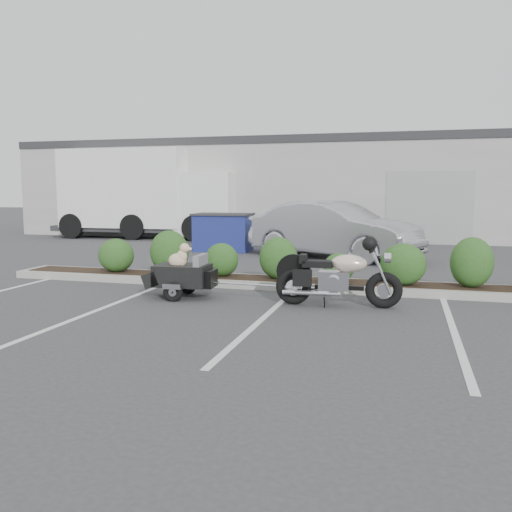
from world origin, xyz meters
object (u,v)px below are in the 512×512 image
(delivery_truck, at_px, (150,196))
(pet_trailer, at_px, (182,274))
(sedan, at_px, (334,230))
(motorcycle, at_px, (338,278))
(dumpster, at_px, (223,232))

(delivery_truck, bearing_deg, pet_trailer, -63.51)
(sedan, relative_size, delivery_truck, 0.62)
(motorcycle, relative_size, sedan, 0.43)
(sedan, bearing_deg, dumpster, 97.69)
(pet_trailer, relative_size, dumpster, 0.90)
(pet_trailer, bearing_deg, motorcycle, -3.80)
(motorcycle, xyz_separation_m, pet_trailer, (-2.78, 0.02, -0.06))
(pet_trailer, bearing_deg, sedan, 70.34)
(delivery_truck, bearing_deg, sedan, -33.67)
(pet_trailer, xyz_separation_m, sedan, (1.88, 6.44, 0.39))
(pet_trailer, height_order, dumpster, dumpster)
(motorcycle, xyz_separation_m, sedan, (-0.91, 6.45, 0.33))
(motorcycle, xyz_separation_m, dumpster, (-4.54, 7.44, 0.13))
(sedan, distance_m, delivery_truck, 9.59)
(sedan, bearing_deg, motorcycle, -149.12)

